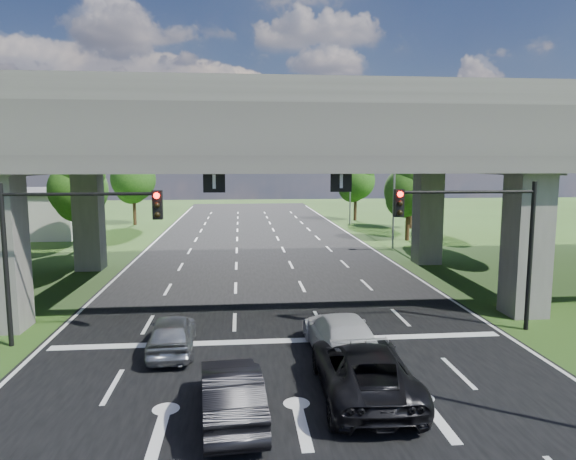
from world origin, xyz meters
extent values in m
plane|color=#2B4616|center=(0.00, 0.00, 0.00)|extent=(160.00, 160.00, 0.00)
cube|color=black|center=(0.00, 10.00, 0.01)|extent=(18.00, 120.00, 0.03)
cube|color=#3C3937|center=(0.00, 12.00, 8.00)|extent=(80.00, 15.00, 2.00)
cube|color=#5E5B56|center=(0.00, 4.75, 9.50)|extent=(80.00, 0.50, 1.00)
cube|color=#5E5B56|center=(0.00, 19.25, 9.50)|extent=(80.00, 0.50, 1.00)
cube|color=#5E5B56|center=(-11.00, 6.00, 3.50)|extent=(1.60, 1.60, 7.00)
cube|color=#5E5B56|center=(-11.00, 18.00, 3.50)|extent=(1.60, 1.60, 7.00)
cube|color=#5E5B56|center=(11.00, 6.00, 3.50)|extent=(1.60, 1.60, 7.00)
cube|color=#5E5B56|center=(11.00, 18.00, 3.50)|extent=(1.60, 1.60, 7.00)
cube|color=black|center=(-2.50, 5.00, 6.00)|extent=(0.85, 0.06, 0.85)
cube|color=black|center=(2.50, 5.00, 6.00)|extent=(0.85, 0.06, 0.85)
cylinder|color=black|center=(10.00, 4.00, 3.00)|extent=(0.18, 0.18, 6.00)
cylinder|color=black|center=(7.25, 4.00, 5.60)|extent=(5.50, 0.12, 0.12)
cube|color=black|center=(4.50, 3.82, 5.20)|extent=(0.35, 0.28, 1.05)
sphere|color=#FF0C05|center=(4.50, 3.66, 5.55)|extent=(0.22, 0.22, 0.22)
cylinder|color=black|center=(-10.00, 4.00, 3.00)|extent=(0.18, 0.18, 6.00)
cylinder|color=black|center=(-7.25, 4.00, 5.60)|extent=(5.50, 0.12, 0.12)
cube|color=black|center=(-4.50, 3.82, 5.20)|extent=(0.35, 0.28, 1.05)
sphere|color=#FF0C05|center=(-4.50, 3.66, 5.55)|extent=(0.22, 0.22, 0.22)
cylinder|color=gray|center=(10.50, 24.00, 5.00)|extent=(0.16, 0.16, 10.00)
cylinder|color=gray|center=(9.00, 24.00, 9.70)|extent=(3.00, 0.10, 0.10)
cube|color=gray|center=(7.50, 24.00, 9.60)|extent=(0.60, 0.25, 0.18)
cylinder|color=gray|center=(10.50, 40.00, 5.00)|extent=(0.16, 0.16, 10.00)
cylinder|color=gray|center=(9.00, 40.00, 9.70)|extent=(3.00, 0.10, 0.10)
cube|color=gray|center=(7.50, 40.00, 9.60)|extent=(0.60, 0.25, 0.18)
cylinder|color=black|center=(-14.00, 26.00, 1.65)|extent=(0.36, 0.36, 3.30)
sphere|color=#1E4913|center=(-14.00, 26.00, 4.65)|extent=(4.50, 4.50, 4.50)
sphere|color=#1E4913|center=(-13.60, 25.70, 6.00)|extent=(3.60, 3.60, 3.60)
sphere|color=#1E4913|center=(-14.30, 26.40, 3.75)|extent=(3.30, 3.30, 3.30)
cylinder|color=black|center=(-17.00, 34.00, 1.43)|extent=(0.36, 0.36, 2.86)
sphere|color=#1E4913|center=(-17.00, 34.00, 4.03)|extent=(3.90, 3.90, 3.90)
sphere|color=#1E4913|center=(-16.60, 33.70, 5.20)|extent=(3.12, 3.12, 3.12)
sphere|color=#1E4913|center=(-17.30, 34.40, 3.25)|extent=(2.86, 2.86, 2.86)
cylinder|color=black|center=(-13.00, 42.00, 1.76)|extent=(0.36, 0.36, 3.52)
sphere|color=#1E4913|center=(-13.00, 42.00, 4.96)|extent=(4.80, 4.80, 4.80)
sphere|color=#1E4913|center=(-12.60, 41.70, 6.40)|extent=(3.84, 3.84, 3.84)
sphere|color=#1E4913|center=(-13.30, 42.40, 4.00)|extent=(3.52, 3.52, 3.52)
cylinder|color=black|center=(13.00, 28.00, 1.54)|extent=(0.36, 0.36, 3.08)
sphere|color=#1E4913|center=(13.00, 28.00, 4.34)|extent=(4.20, 4.20, 4.20)
sphere|color=#1E4913|center=(13.40, 27.70, 5.60)|extent=(3.36, 3.36, 3.36)
sphere|color=#1E4913|center=(12.70, 28.40, 3.50)|extent=(3.08, 3.08, 3.08)
cylinder|color=black|center=(16.00, 36.00, 1.43)|extent=(0.36, 0.36, 2.86)
sphere|color=#1E4913|center=(16.00, 36.00, 4.03)|extent=(3.90, 3.90, 3.90)
sphere|color=#1E4913|center=(16.40, 35.70, 5.20)|extent=(3.12, 3.12, 3.12)
sphere|color=#1E4913|center=(15.70, 36.40, 3.25)|extent=(2.86, 2.86, 2.86)
cylinder|color=black|center=(12.00, 44.00, 1.65)|extent=(0.36, 0.36, 3.30)
sphere|color=#1E4913|center=(12.00, 44.00, 4.65)|extent=(4.50, 4.50, 4.50)
sphere|color=#1E4913|center=(12.40, 43.70, 6.00)|extent=(3.60, 3.60, 3.60)
sphere|color=#1E4913|center=(11.70, 44.40, 3.75)|extent=(3.30, 3.30, 3.30)
imported|color=#95989C|center=(-3.97, 2.73, 0.71)|extent=(1.76, 4.04, 1.35)
imported|color=black|center=(-1.80, -2.32, 0.75)|extent=(1.88, 4.48, 1.44)
imported|color=#B8B8B8|center=(1.94, 1.87, 0.77)|extent=(2.24, 5.18, 1.49)
imported|color=black|center=(1.98, -1.28, 0.80)|extent=(2.76, 5.63, 1.54)
camera|label=1|loc=(-1.51, -15.14, 6.72)|focal=32.00mm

